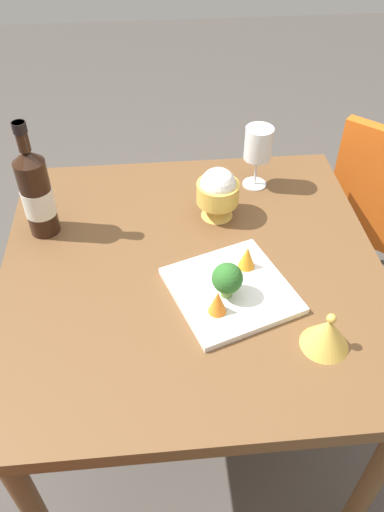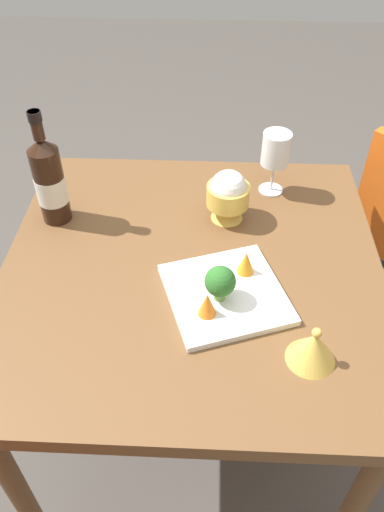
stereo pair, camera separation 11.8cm
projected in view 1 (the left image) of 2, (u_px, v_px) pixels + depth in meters
The scene contains 10 objects.
ground_plane at pixel (192, 422), 1.71m from camera, with size 8.00×8.00×0.00m, color #4C4742.
dining_table at pixel (192, 290), 1.26m from camera, with size 0.91×0.91×0.75m.
wine_bottle at pixel (36, 192), 1.21m from camera, with size 0.08×0.08×0.31m.
wine_glass at pixel (258, 145), 1.35m from camera, with size 0.08×0.08×0.18m.
rice_bowl at pixel (218, 192), 1.29m from camera, with size 0.11×0.11×0.14m.
rice_bowl_lid at pixel (327, 333), 1.00m from camera, with size 0.10×0.10×0.09m.
serving_plate at pixel (231, 290), 1.13m from camera, with size 0.32×0.32×0.02m.
broccoli_floret at pixel (227, 279), 1.07m from camera, with size 0.07×0.07×0.09m.
carrot_garnish_left at pixel (218, 302), 1.05m from camera, with size 0.04×0.04×0.06m.
carrot_garnish_right at pixel (247, 257), 1.15m from camera, with size 0.04×0.04×0.06m.
Camera 1 is at (-0.85, 0.08, 1.59)m, focal length 35.25 mm.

